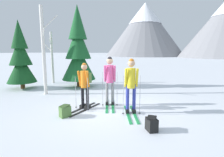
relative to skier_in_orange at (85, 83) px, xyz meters
The scene contains 11 objects.
ground_plane 1.32m from the skier_in_orange, 23.93° to the left, with size 400.00×400.00×0.00m, color white.
skier_in_orange is the anchor object (origin of this frame).
skier_in_pink 0.98m from the skier_in_orange, 46.18° to the left, with size 0.91×1.67×1.86m.
skier_in_yellow 1.66m from the skier_in_orange, ahead, with size 0.93×1.66×1.83m.
pine_tree_near 4.24m from the skier_in_orange, 124.69° to the left, with size 1.91×1.91×4.62m.
pine_tree_mid 5.33m from the skier_in_orange, 160.58° to the left, with size 1.54×1.54×3.72m.
birch_tree_tall 3.31m from the skier_in_orange, 157.21° to the left, with size 0.71×0.71×4.13m.
birch_tree_slender 5.96m from the skier_in_orange, 140.36° to the left, with size 0.84×0.54×3.27m.
backpack_on_snow_front 2.79m from the skier_in_orange, 20.80° to the right, with size 0.38×0.40×0.38m.
backpack_on_snow_beside 1.21m from the skier_in_orange, 101.93° to the right, with size 0.36×0.40×0.38m.
mountain_ridge_distant 66.92m from the skier_in_orange, 89.73° to the left, with size 59.03×40.06×22.02m.
Camera 1 is at (2.22, -5.69, 2.06)m, focal length 27.81 mm.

